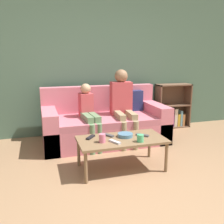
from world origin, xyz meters
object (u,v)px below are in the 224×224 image
cup_near (140,138)px  bookshelf (171,111)px  couch (105,124)px  tv_remote_3 (108,135)px  person_adult (122,101)px  tv_remote_1 (115,142)px  tv_remote_0 (91,137)px  snack_bowl (125,135)px  person_child (89,112)px  coffee_table (121,141)px  cup_far (102,138)px  tv_remote_2 (142,135)px

cup_near → bookshelf: bearing=50.7°
couch → tv_remote_3: bearing=-102.4°
person_adult → tv_remote_3: (-0.49, -0.85, -0.28)m
tv_remote_1 → tv_remote_0: bearing=108.4°
couch → snack_bowl: bearing=-90.4°
bookshelf → cup_near: bearing=-129.3°
tv_remote_0 → tv_remote_1: (0.24, -0.25, 0.00)m
cup_near → person_child: bearing=109.8°
person_adult → person_child: (-0.58, -0.06, -0.14)m
bookshelf → coffee_table: bearing=-135.8°
bookshelf → cup_far: (-1.86, -1.61, 0.13)m
coffee_table → snack_bowl: bearing=36.5°
tv_remote_1 → snack_bowl: bearing=16.2°
person_child → cup_far: bearing=-97.1°
bookshelf → tv_remote_1: bookshelf is taller
person_adult → cup_near: (-0.18, -1.17, -0.24)m
person_child → tv_remote_2: (0.51, -0.91, -0.14)m
person_child → tv_remote_0: size_ratio=6.10×
person_child → snack_bowl: (0.29, -0.88, -0.13)m
snack_bowl → cup_near: bearing=-64.1°
tv_remote_0 → cup_near: bearing=9.8°
tv_remote_2 → snack_bowl: size_ratio=0.80×
couch → tv_remote_1: couch is taller
cup_far → tv_remote_0: size_ratio=0.65×
person_adult → snack_bowl: 1.02m
couch → tv_remote_0: bearing=-114.8°
tv_remote_0 → snack_bowl: bearing=28.9°
person_adult → bookshelf: bearing=27.5°
bookshelf → person_child: bearing=-161.2°
person_adult → cup_near: bearing=-95.5°
bookshelf → tv_remote_1: size_ratio=5.01×
cup_near → tv_remote_1: cup_near is taller
cup_far → snack_bowl: (0.33, 0.12, -0.03)m
cup_near → tv_remote_3: (-0.31, 0.32, -0.03)m
coffee_table → cup_near: size_ratio=12.19×
person_adult → person_child: 0.60m
bookshelf → cup_far: bookshelf is taller
tv_remote_0 → snack_bowl: 0.44m
cup_far → couch: bearing=73.5°
cup_far → bookshelf: bearing=41.0°
bookshelf → person_adult: person_adult is taller
person_adult → snack_bowl: size_ratio=6.19×
person_child → tv_remote_0: bearing=-104.8°
person_child → snack_bowl: 0.94m
cup_near → snack_bowl: bearing=115.9°
tv_remote_3 → tv_remote_0: bearing=151.7°
bookshelf → couch: bearing=-163.1°
cup_far → cup_near: bearing=-14.2°
tv_remote_1 → snack_bowl: 0.26m
couch → snack_bowl: 1.05m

